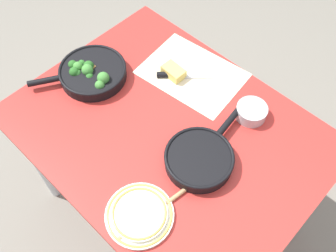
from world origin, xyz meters
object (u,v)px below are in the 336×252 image
object	(u,v)px
skillet_broccoli	(92,72)
skillet_eggs	(200,158)
grater_knife	(179,75)
dinner_plate_stack	(139,214)
wooden_spoon	(180,193)
cheese_block	(174,72)
prep_bowl_steel	(251,112)

from	to	relation	value
skillet_broccoli	skillet_eggs	bearing A→B (deg)	121.62
grater_knife	dinner_plate_stack	distance (m)	0.60
skillet_broccoli	wooden_spoon	distance (m)	0.61
wooden_spoon	grater_knife	xyz separation A→B (m)	(-0.35, 0.37, 0.00)
dinner_plate_stack	skillet_broccoli	bearing A→B (deg)	153.98
wooden_spoon	dinner_plate_stack	distance (m)	0.15
skillet_broccoli	grater_knife	distance (m)	0.35
grater_knife	cheese_block	xyz separation A→B (m)	(-0.02, -0.01, 0.01)
grater_knife	cheese_block	distance (m)	0.02
cheese_block	dinner_plate_stack	world-z (taller)	cheese_block
wooden_spoon	dinner_plate_stack	bearing A→B (deg)	171.01
grater_knife	cheese_block	size ratio (longest dim) A/B	2.10
wooden_spoon	cheese_block	bearing A→B (deg)	53.41
skillet_eggs	prep_bowl_steel	size ratio (longest dim) A/B	3.30
skillet_broccoli	grater_knife	xyz separation A→B (m)	(0.25, 0.24, -0.02)
skillet_broccoli	prep_bowl_steel	bearing A→B (deg)	147.68
skillet_eggs	prep_bowl_steel	bearing A→B (deg)	-8.24
skillet_broccoli	grater_knife	bearing A→B (deg)	165.68
grater_knife	dinner_plate_stack	bearing A→B (deg)	-103.96
skillet_eggs	cheese_block	bearing A→B (deg)	49.41
skillet_broccoli	cheese_block	size ratio (longest dim) A/B	3.79
dinner_plate_stack	cheese_block	bearing A→B (deg)	123.01
grater_knife	skillet_eggs	bearing A→B (deg)	-81.72
skillet_eggs	wooden_spoon	size ratio (longest dim) A/B	0.96
dinner_plate_stack	skillet_eggs	bearing A→B (deg)	87.98
cheese_block	prep_bowl_steel	world-z (taller)	prep_bowl_steel
skillet_broccoli	skillet_eggs	world-z (taller)	skillet_broccoli
skillet_broccoli	cheese_block	distance (m)	0.32
prep_bowl_steel	cheese_block	bearing A→B (deg)	-171.27
skillet_broccoli	skillet_eggs	distance (m)	0.56
cheese_block	prep_bowl_steel	size ratio (longest dim) A/B	0.82
skillet_broccoli	wooden_spoon	size ratio (longest dim) A/B	0.91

